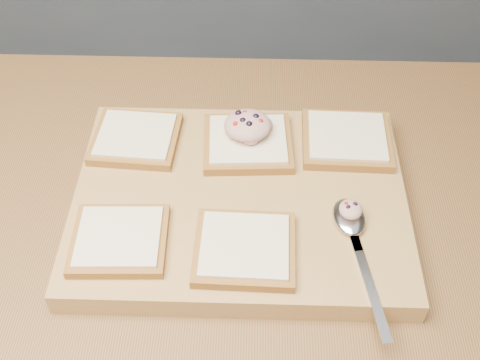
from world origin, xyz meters
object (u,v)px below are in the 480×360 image
Objects in this scene: spoon at (352,226)px; bread_far_center at (248,143)px; cutting_board at (240,201)px; tuna_salad_dollop at (248,125)px.

bread_far_center is at bearing 132.76° from spoon.
cutting_board is 2.15× the size of spoon.
cutting_board is 0.09m from bread_far_center.
tuna_salad_dollop is at bearing 85.44° from cutting_board.
spoon is (0.14, -0.16, -0.03)m from tuna_salad_dollop.
cutting_board is at bearing 158.21° from spoon.
spoon is (0.14, -0.15, -0.00)m from bread_far_center.
tuna_salad_dollop is at bearing 131.03° from spoon.
cutting_board is 0.16m from spoon.
bread_far_center is 0.03m from tuna_salad_dollop.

